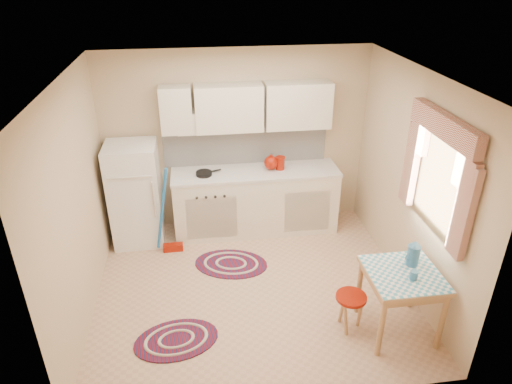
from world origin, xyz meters
TOP-DOWN VIEW (x-y plane):
  - room_shell at (0.16, 0.24)m, footprint 3.64×3.60m
  - fridge at (-1.39, 1.25)m, footprint 0.65×0.60m
  - broom at (-0.95, 0.90)m, footprint 0.28×0.12m
  - base_cabinets at (0.22, 1.30)m, footprint 2.25×0.60m
  - countertop at (0.22, 1.30)m, footprint 2.27×0.62m
  - frying_pan at (-0.48, 1.25)m, footprint 0.27×0.27m
  - red_kettle at (0.43, 1.30)m, footprint 0.23×0.21m
  - red_canister at (0.56, 1.30)m, footprint 0.12×0.12m
  - table at (1.39, -0.88)m, footprint 0.72×0.72m
  - stool at (0.92, -0.80)m, footprint 0.41×0.41m
  - coffee_pot at (1.53, -0.76)m, footprint 0.19×0.18m
  - mug at (1.44, -0.98)m, footprint 0.08×0.08m
  - rug_center at (-0.21, 0.48)m, footprint 1.06×0.84m
  - rug_left at (-0.89, -0.73)m, footprint 0.94×0.70m

SIDE VIEW (x-z plane):
  - rug_center at x=-0.21m, z-range 0.00..0.02m
  - rug_left at x=-0.89m, z-range 0.00..0.02m
  - stool at x=0.92m, z-range 0.00..0.42m
  - table at x=1.39m, z-range 0.00..0.72m
  - base_cabinets at x=0.22m, z-range 0.00..0.88m
  - broom at x=-0.95m, z-range 0.00..1.20m
  - fridge at x=-1.39m, z-range 0.00..1.40m
  - mug at x=1.44m, z-range 0.72..0.82m
  - coffee_pot at x=1.53m, z-range 0.72..1.03m
  - countertop at x=0.22m, z-range 0.88..0.92m
  - frying_pan at x=-0.48m, z-range 0.92..0.97m
  - red_canister at x=0.56m, z-range 0.92..1.08m
  - red_kettle at x=0.43m, z-range 0.92..1.13m
  - room_shell at x=0.16m, z-range 0.34..2.86m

